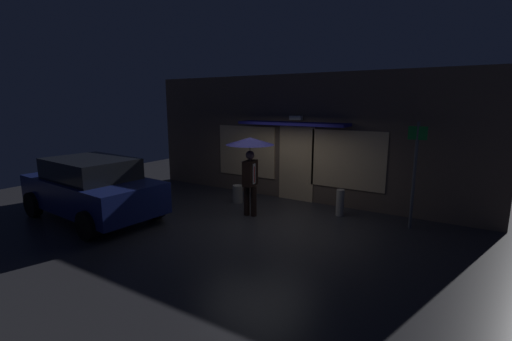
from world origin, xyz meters
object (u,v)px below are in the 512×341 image
street_sign_post (415,169)px  parked_car (92,188)px  person_with_umbrella (250,153)px  sidewalk_bollard (340,203)px  sidewalk_bollard_2 (238,194)px

street_sign_post → parked_car: bearing=-154.0°
person_with_umbrella → sidewalk_bollard: person_with_umbrella is taller
street_sign_post → sidewalk_bollard: bearing=179.0°
person_with_umbrella → street_sign_post: size_ratio=0.82×
person_with_umbrella → sidewalk_bollard: 2.66m
parked_car → person_with_umbrella: bearing=38.3°
parked_car → sidewalk_bollard_2: (2.35, 3.02, -0.52)m
parked_car → sidewalk_bollard: bearing=37.5°
parked_car → sidewalk_bollard_2: 3.86m
street_sign_post → sidewalk_bollard_2: (-4.63, -0.38, -1.14)m
sidewalk_bollard_2 → parked_car: bearing=-127.8°
person_with_umbrella → sidewalk_bollard_2: (-0.96, 0.81, -1.38)m
street_sign_post → sidewalk_bollard: street_sign_post is taller
person_with_umbrella → sidewalk_bollard_2: size_ratio=3.92×
parked_car → sidewalk_bollard: size_ratio=5.83×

